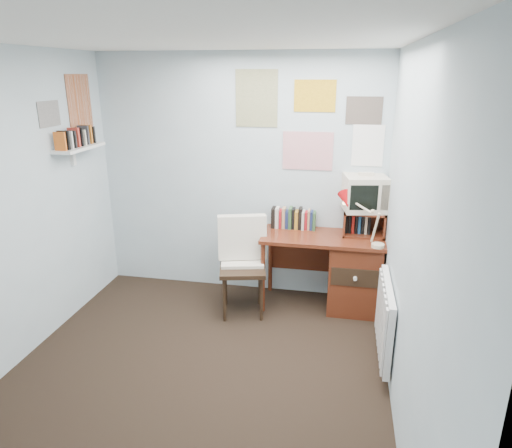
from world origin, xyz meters
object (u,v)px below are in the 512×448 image
at_px(desk, 348,271).
at_px(desk_lamp, 380,225).
at_px(crt_tv, 365,191).
at_px(tv_riser, 364,223).
at_px(radiator, 385,319).
at_px(wall_shelf, 79,148).
at_px(desk_chair, 242,269).

relative_size(desk, desk_lamp, 2.79).
bearing_deg(crt_tv, tv_riser, -69.14).
distance_m(tv_riser, radiator, 1.15).
relative_size(tv_riser, wall_shelf, 0.65).
bearing_deg(desk_chair, desk, 3.63).
xyz_separation_m(desk, radiator, (0.29, -0.93, 0.01)).
height_order(desk_chair, wall_shelf, wall_shelf).
height_order(desk_chair, crt_tv, crt_tv).
xyz_separation_m(tv_riser, wall_shelf, (-2.69, -0.49, 0.74)).
distance_m(tv_riser, wall_shelf, 2.83).
xyz_separation_m(desk_lamp, radiator, (0.05, -0.71, -0.56)).
distance_m(desk, tv_riser, 0.51).
distance_m(desk, wall_shelf, 2.87).
bearing_deg(desk_lamp, radiator, -69.85).
xyz_separation_m(desk, desk_lamp, (0.24, -0.22, 0.57)).
relative_size(desk_lamp, wall_shelf, 0.69).
distance_m(desk_chair, wall_shelf, 1.93).
bearing_deg(crt_tv, radiator, -90.84).
bearing_deg(desk_lamp, wall_shelf, -160.29).
distance_m(desk_lamp, wall_shelf, 2.89).
relative_size(desk_chair, crt_tv, 2.37).
bearing_deg(radiator, desk, 107.24).
height_order(desk_chair, radiator, desk_chair).
bearing_deg(desk_lamp, tv_riser, 127.07).
xyz_separation_m(desk_chair, crt_tv, (1.13, 0.44, 0.73)).
xyz_separation_m(desk_chair, wall_shelf, (-1.55, -0.07, 1.15)).
height_order(tv_riser, radiator, tv_riser).
height_order(desk, wall_shelf, wall_shelf).
bearing_deg(wall_shelf, tv_riser, 10.32).
bearing_deg(radiator, crt_tv, 99.75).
bearing_deg(desk_chair, wall_shelf, 169.80).
relative_size(desk, radiator, 1.50).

